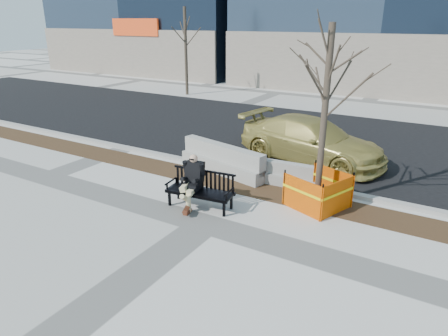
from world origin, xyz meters
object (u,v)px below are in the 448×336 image
(bench, at_px, (200,207))
(sedan, at_px, (310,161))
(seated_man, at_px, (193,205))
(tree_fence, at_px, (316,206))
(jersey_barrier_left, at_px, (223,172))
(jersey_barrier_right, at_px, (284,185))

(bench, height_order, sedan, sedan)
(seated_man, height_order, tree_fence, tree_fence)
(tree_fence, height_order, jersey_barrier_left, tree_fence)
(bench, bearing_deg, sedan, 69.15)
(bench, xyz_separation_m, tree_fence, (2.72, 1.69, 0.00))
(bench, xyz_separation_m, seated_man, (-0.25, 0.02, 0.00))
(bench, distance_m, jersey_barrier_right, 2.98)
(sedan, xyz_separation_m, jersey_barrier_left, (-2.14, -2.58, 0.00))
(sedan, relative_size, jersey_barrier_left, 1.59)
(bench, bearing_deg, jersey_barrier_left, 100.92)
(seated_man, relative_size, jersey_barrier_right, 0.56)
(tree_fence, relative_size, sedan, 0.96)
(bench, height_order, seated_man, seated_man)
(jersey_barrier_left, distance_m, jersey_barrier_right, 2.19)
(seated_man, distance_m, jersey_barrier_left, 2.66)
(tree_fence, height_order, jersey_barrier_right, tree_fence)
(jersey_barrier_right, bearing_deg, tree_fence, -38.87)
(bench, bearing_deg, seated_man, 168.50)
(tree_fence, distance_m, jersey_barrier_right, 1.67)
(jersey_barrier_left, bearing_deg, tree_fence, -1.77)
(tree_fence, bearing_deg, bench, -148.16)
(bench, relative_size, tree_fence, 0.37)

